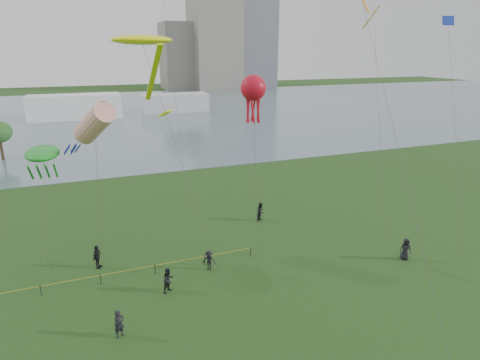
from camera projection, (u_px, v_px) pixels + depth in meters
name	position (u px, v px, depth m)	size (l,w,h in m)	color
lake	(124.00, 113.00, 110.11)	(400.00, 120.00, 0.08)	slate
building_mid	(215.00, 44.00, 174.94)	(20.00, 20.00, 38.00)	gray
building_low	(181.00, 56.00, 177.08)	(16.00, 18.00, 28.00)	slate
pavilion_left	(75.00, 107.00, 100.69)	(22.00, 8.00, 6.00)	white
pavilion_right	(175.00, 103.00, 112.31)	(18.00, 7.00, 5.00)	silver
fence	(7.00, 295.00, 27.47)	(24.07, 0.07, 1.05)	black
spectator_a	(169.00, 280.00, 28.55)	(0.90, 0.70, 1.84)	black
spectator_b	(209.00, 260.00, 31.46)	(1.05, 0.60, 1.62)	black
spectator_c	(97.00, 257.00, 31.68)	(1.14, 0.48, 1.95)	black
spectator_d	(405.00, 249.00, 33.00)	(0.91, 0.59, 1.86)	black
spectator_f	(119.00, 324.00, 24.03)	(0.66, 0.43, 1.80)	black
spectator_g	(261.00, 211.00, 40.62)	(0.94, 0.73, 1.92)	black
kite_stingray	(143.00, 41.00, 30.58)	(5.95, 9.95, 17.66)	#3F3F42
kite_windsock	(94.00, 124.00, 31.04)	(4.22, 5.06, 12.99)	#3F3F42
kite_creature	(42.00, 153.00, 30.03)	(2.47, 4.71, 9.62)	#3F3F42
kite_octopus	(253.00, 89.00, 33.29)	(2.14, 4.50, 14.63)	#3F3F42
kite_delta	(368.00, 18.00, 27.26)	(4.48, 16.03, 20.37)	#3F3F42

